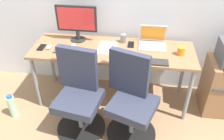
# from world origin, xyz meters

# --- Properties ---
(ground_plane) EXTENTS (5.28, 5.28, 0.00)m
(ground_plane) POSITION_xyz_m (0.00, 0.00, 0.00)
(ground_plane) COLOR #9E7A56
(desk) EXTENTS (1.86, 0.62, 0.74)m
(desk) POSITION_xyz_m (0.00, 0.00, 0.67)
(desk) COLOR #996B47
(desk) RESTS_ON ground
(office_chair_left) EXTENTS (0.54, 0.54, 0.94)m
(office_chair_left) POSITION_xyz_m (-0.29, -0.50, 0.42)
(office_chair_left) COLOR black
(office_chair_left) RESTS_ON ground
(office_chair_right) EXTENTS (0.56, 0.56, 0.94)m
(office_chair_right) POSITION_xyz_m (0.26, -0.51, 0.42)
(office_chair_right) COLOR black
(office_chair_right) RESTS_ON ground
(water_bottle_on_floor) EXTENTS (0.09, 0.09, 0.31)m
(water_bottle_on_floor) POSITION_xyz_m (-1.13, -0.47, 0.15)
(water_bottle_on_floor) COLOR #A5D8B2
(water_bottle_on_floor) RESTS_ON ground
(desktop_monitor) EXTENTS (0.48, 0.18, 0.43)m
(desktop_monitor) POSITION_xyz_m (-0.45, 0.17, 0.99)
(desktop_monitor) COLOR #262626
(desktop_monitor) RESTS_ON desk
(open_laptop) EXTENTS (0.31, 0.28, 0.22)m
(open_laptop) POSITION_xyz_m (0.45, 0.16, 0.79)
(open_laptop) COLOR silver
(open_laptop) RESTS_ON desk
(keyboard_by_monitor) EXTENTS (0.34, 0.12, 0.02)m
(keyboard_by_monitor) POSITION_xyz_m (-0.48, -0.12, 0.75)
(keyboard_by_monitor) COLOR #515156
(keyboard_by_monitor) RESTS_ON desk
(keyboard_by_laptop) EXTENTS (0.34, 0.12, 0.02)m
(keyboard_by_laptop) POSITION_xyz_m (0.44, -0.23, 0.75)
(keyboard_by_laptop) COLOR #2D2D2D
(keyboard_by_laptop) RESTS_ON desk
(mouse_by_monitor) EXTENTS (0.06, 0.10, 0.03)m
(mouse_by_monitor) POSITION_xyz_m (-0.46, -0.00, 0.75)
(mouse_by_monitor) COLOR #B7B7B7
(mouse_by_monitor) RESTS_ON desk
(mouse_by_laptop) EXTENTS (0.06, 0.10, 0.03)m
(mouse_by_laptop) POSITION_xyz_m (-0.73, -0.08, 0.75)
(mouse_by_laptop) COLOR silver
(mouse_by_laptop) RESTS_ON desk
(coffee_mug) EXTENTS (0.08, 0.08, 0.09)m
(coffee_mug) POSITION_xyz_m (0.76, -0.02, 0.78)
(coffee_mug) COLOR orange
(coffee_mug) RESTS_ON desk
(pen_cup) EXTENTS (0.07, 0.07, 0.10)m
(pen_cup) POSITION_xyz_m (0.10, 0.18, 0.79)
(pen_cup) COLOR slate
(pen_cup) RESTS_ON desk
(phone_near_laptop) EXTENTS (0.07, 0.14, 0.01)m
(phone_near_laptop) POSITION_xyz_m (0.20, 0.13, 0.74)
(phone_near_laptop) COLOR black
(phone_near_laptop) RESTS_ON desk
(phone_near_monitor) EXTENTS (0.07, 0.14, 0.01)m
(phone_near_monitor) POSITION_xyz_m (-0.82, -0.08, 0.74)
(phone_near_monitor) COLOR black
(phone_near_monitor) RESTS_ON desk
(paper_pile) EXTENTS (0.21, 0.30, 0.01)m
(paper_pile) POSITION_xyz_m (-0.06, 0.01, 0.74)
(paper_pile) COLOR white
(paper_pile) RESTS_ON desk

